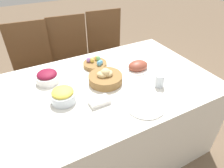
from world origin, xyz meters
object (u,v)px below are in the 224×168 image
object	(u,v)px
spoon	(167,98)
dinner_plate	(145,106)
beet_salad_bowl	(47,77)
pineapple_bowl	(63,95)
drinking_cup	(160,81)
egg_basket	(95,63)
knife	(163,99)
fork	(125,114)
bread_basket	(106,78)
ham_platter	(138,66)
chair_far_right	(107,51)
butter_dish	(99,101)
chair_far_center	(72,59)
chair_far_left	(34,68)

from	to	relation	value
spoon	dinner_plate	bearing A→B (deg)	176.73
beet_salad_bowl	pineapple_bowl	world-z (taller)	pineapple_bowl
drinking_cup	egg_basket	bearing A→B (deg)	121.58
egg_basket	drinking_cup	bearing A→B (deg)	-58.42
pineapple_bowl	dinner_plate	size ratio (longest dim) A/B	0.67
egg_basket	knife	distance (m)	0.67
beet_salad_bowl	fork	bearing A→B (deg)	-59.84
beet_salad_bowl	spoon	bearing A→B (deg)	-40.93
bread_basket	pineapple_bowl	world-z (taller)	bread_basket
bread_basket	ham_platter	xyz separation A→B (m)	(0.32, 0.04, -0.01)
chair_far_right	egg_basket	xyz separation A→B (m)	(-0.42, -0.60, 0.24)
chair_far_right	butter_dish	world-z (taller)	chair_far_right
chair_far_center	bread_basket	distance (m)	0.89
chair_far_left	drinking_cup	xyz separation A→B (m)	(0.76, -1.08, 0.26)
chair_far_left	beet_salad_bowl	bearing A→B (deg)	-81.00
chair_far_left	egg_basket	xyz separation A→B (m)	(0.45, -0.60, 0.24)
chair_far_right	beet_salad_bowl	xyz separation A→B (m)	(-0.83, -0.64, 0.26)
ham_platter	fork	distance (m)	0.56
dinner_plate	butter_dish	world-z (taller)	butter_dish
bread_basket	drinking_cup	distance (m)	0.40
chair_far_right	ham_platter	world-z (taller)	chair_far_right
ham_platter	fork	world-z (taller)	ham_platter
butter_dish	dinner_plate	bearing A→B (deg)	-34.13
ham_platter	beet_salad_bowl	xyz separation A→B (m)	(-0.71, 0.17, 0.02)
chair_far_center	ham_platter	size ratio (longest dim) A/B	3.75
butter_dish	drinking_cup	bearing A→B (deg)	-3.55
egg_basket	drinking_cup	xyz separation A→B (m)	(0.30, -0.49, 0.02)
bread_basket	butter_dish	size ratio (longest dim) A/B	1.87
butter_dish	spoon	bearing A→B (deg)	-21.45
chair_far_center	butter_dish	distance (m)	1.09
pineapple_bowl	fork	size ratio (longest dim) A/B	1.04
bread_basket	pineapple_bowl	distance (m)	0.35
ham_platter	egg_basket	bearing A→B (deg)	143.54
chair_far_center	drinking_cup	world-z (taller)	chair_far_center
bread_basket	drinking_cup	xyz separation A→B (m)	(0.33, -0.23, 0.01)
chair_far_right	drinking_cup	xyz separation A→B (m)	(-0.12, -1.08, 0.26)
egg_basket	knife	size ratio (longest dim) A/B	1.22
fork	knife	distance (m)	0.30
pineapple_bowl	dinner_plate	bearing A→B (deg)	-33.87
chair_far_center	chair_far_left	size ratio (longest dim) A/B	1.00
ham_platter	knife	size ratio (longest dim) A/B	1.61
bread_basket	chair_far_center	bearing A→B (deg)	90.11
pineapple_bowl	spoon	bearing A→B (deg)	-25.58
ham_platter	chair_far_right	bearing A→B (deg)	81.52
dinner_plate	knife	world-z (taller)	dinner_plate
knife	chair_far_left	bearing A→B (deg)	122.39
dinner_plate	pineapple_bowl	bearing A→B (deg)	146.13
chair_far_right	drinking_cup	world-z (taller)	chair_far_right
butter_dish	chair_far_right	bearing A→B (deg)	60.71
chair_far_left	chair_far_right	xyz separation A→B (m)	(0.87, -0.00, 0.00)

